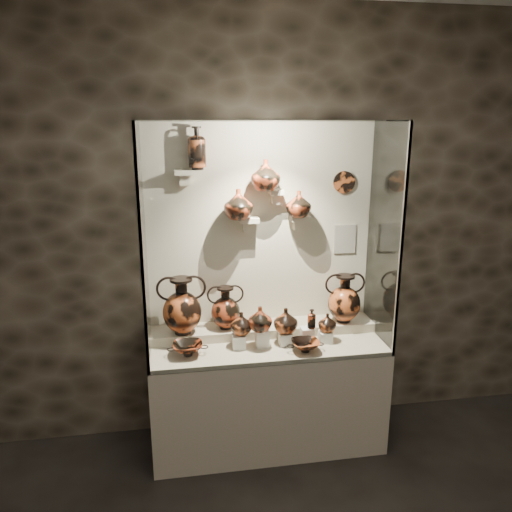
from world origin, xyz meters
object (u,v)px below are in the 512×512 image
(ovoid_vase_a, at_px, (238,204))
(ovoid_vase_b, at_px, (266,175))
(kylix_left, at_px, (188,348))
(amphora_left, at_px, (182,306))
(amphora_mid, at_px, (226,307))
(jug_a, at_px, (241,323))
(jug_b, at_px, (260,319))
(lekythos_tall, at_px, (197,145))
(lekythos_small, at_px, (312,318))
(ovoid_vase_c, at_px, (299,204))
(amphora_right, at_px, (344,298))
(jug_c, at_px, (286,320))
(kylix_right, at_px, (305,345))
(jug_e, at_px, (327,322))

(ovoid_vase_a, distance_m, ovoid_vase_b, 0.28)
(kylix_left, relative_size, ovoid_vase_b, 1.22)
(amphora_left, distance_m, amphora_mid, 0.32)
(jug_a, distance_m, jug_b, 0.14)
(lekythos_tall, height_order, ovoid_vase_b, lekythos_tall)
(kylix_left, relative_size, ovoid_vase_a, 1.24)
(lekythos_small, relative_size, ovoid_vase_b, 0.75)
(ovoid_vase_a, bearing_deg, jug_a, -73.62)
(jug_a, relative_size, ovoid_vase_c, 0.85)
(ovoid_vase_b, relative_size, ovoid_vase_c, 1.14)
(jug_a, xyz_separation_m, kylix_left, (-0.38, -0.07, -0.13))
(jug_a, relative_size, ovoid_vase_b, 0.75)
(amphora_right, height_order, kylix_left, amphora_right)
(ovoid_vase_c, bearing_deg, jug_c, -134.30)
(jug_a, xyz_separation_m, ovoid_vase_c, (0.46, 0.23, 0.80))
(amphora_mid, distance_m, jug_c, 0.46)
(kylix_right, xyz_separation_m, ovoid_vase_c, (0.03, 0.38, 0.93))
(amphora_left, distance_m, jug_b, 0.57)
(jug_e, bearing_deg, jug_a, -173.27)
(amphora_left, height_order, amphora_right, amphora_left)
(jug_b, relative_size, jug_c, 0.98)
(amphora_mid, relative_size, amphora_right, 0.87)
(jug_b, relative_size, kylix_left, 0.67)
(lekythos_small, height_order, ovoid_vase_a, ovoid_vase_a)
(ovoid_vase_a, height_order, ovoid_vase_b, ovoid_vase_b)
(amphora_left, distance_m, ovoid_vase_a, 0.83)
(ovoid_vase_a, bearing_deg, amphora_right, 17.23)
(amphora_right, bearing_deg, jug_c, 178.02)
(lekythos_tall, bearing_deg, ovoid_vase_a, -22.66)
(jug_c, height_order, lekythos_small, lekythos_small)
(amphora_right, distance_m, lekythos_small, 0.38)
(jug_b, relative_size, ovoid_vase_c, 0.93)
(amphora_mid, height_order, ovoid_vase_c, ovoid_vase_c)
(amphora_mid, relative_size, ovoid_vase_a, 1.50)
(jug_e, xyz_separation_m, kylix_left, (-1.01, -0.06, -0.09))
(kylix_right, xyz_separation_m, ovoid_vase_a, (-0.42, 0.37, 0.95))
(lekythos_tall, bearing_deg, lekythos_small, -35.69)
(jug_b, xyz_separation_m, jug_e, (0.50, 0.02, -0.07))
(kylix_right, distance_m, ovoid_vase_a, 1.10)
(lekythos_tall, relative_size, ovoid_vase_a, 1.54)
(ovoid_vase_b, bearing_deg, amphora_mid, -160.24)
(ovoid_vase_c, bearing_deg, kylix_left, -174.23)
(jug_e, bearing_deg, jug_b, -170.08)
(jug_e, height_order, lekythos_tall, lekythos_tall)
(jug_e, distance_m, ovoid_vase_b, 1.15)
(kylix_right, bearing_deg, amphora_mid, 143.94)
(ovoid_vase_b, bearing_deg, jug_c, -48.32)
(jug_c, xyz_separation_m, ovoid_vase_a, (-0.31, 0.22, 0.81))
(jug_c, height_order, ovoid_vase_c, ovoid_vase_c)
(amphora_mid, distance_m, amphora_right, 0.91)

